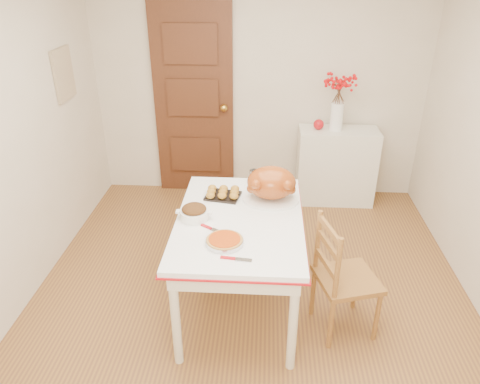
# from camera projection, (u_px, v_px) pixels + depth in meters

# --- Properties ---
(floor) EXTENTS (3.50, 4.00, 0.00)m
(floor) POSITION_uv_depth(u_px,v_px,m) (250.00, 303.00, 3.55)
(floor) COLOR brown
(floor) RESTS_ON ground
(wall_back) EXTENTS (3.50, 0.00, 2.50)m
(wall_back) POSITION_uv_depth(u_px,v_px,m) (259.00, 83.00, 4.74)
(wall_back) COLOR beige
(wall_back) RESTS_ON ground
(door_back) EXTENTS (0.85, 0.06, 2.06)m
(door_back) POSITION_uv_depth(u_px,v_px,m) (194.00, 103.00, 4.86)
(door_back) COLOR #402113
(door_back) RESTS_ON ground
(photo_board) EXTENTS (0.03, 0.35, 0.45)m
(photo_board) POSITION_uv_depth(u_px,v_px,m) (63.00, 74.00, 4.01)
(photo_board) COLOR tan
(photo_board) RESTS_ON ground
(sideboard) EXTENTS (0.83, 0.37, 0.83)m
(sideboard) POSITION_uv_depth(u_px,v_px,m) (336.00, 166.00, 4.89)
(sideboard) COLOR silver
(sideboard) RESTS_ON floor
(kitchen_table) EXTENTS (0.90, 1.32, 0.79)m
(kitchen_table) POSITION_uv_depth(u_px,v_px,m) (240.00, 264.00, 3.35)
(kitchen_table) COLOR white
(kitchen_table) RESTS_ON floor
(chair_oak) EXTENTS (0.49, 0.49, 0.90)m
(chair_oak) POSITION_uv_depth(u_px,v_px,m) (348.00, 277.00, 3.13)
(chair_oak) COLOR olive
(chair_oak) RESTS_ON floor
(berry_vase) EXTENTS (0.31, 0.31, 0.59)m
(berry_vase) POSITION_uv_depth(u_px,v_px,m) (338.00, 102.00, 4.56)
(berry_vase) COLOR white
(berry_vase) RESTS_ON sideboard
(apple) EXTENTS (0.11, 0.11, 0.11)m
(apple) POSITION_uv_depth(u_px,v_px,m) (319.00, 124.00, 4.68)
(apple) COLOR #AF0E15
(apple) RESTS_ON sideboard
(turkey_platter) EXTENTS (0.52, 0.47, 0.27)m
(turkey_platter) POSITION_uv_depth(u_px,v_px,m) (271.00, 184.00, 3.34)
(turkey_platter) COLOR #9D370D
(turkey_platter) RESTS_ON kitchen_table
(pumpkin_pie) EXTENTS (0.26, 0.26, 0.05)m
(pumpkin_pie) POSITION_uv_depth(u_px,v_px,m) (225.00, 240.00, 2.87)
(pumpkin_pie) COLOR #B13B0A
(pumpkin_pie) RESTS_ON kitchen_table
(stuffing_dish) EXTENTS (0.31, 0.27, 0.10)m
(stuffing_dish) POSITION_uv_depth(u_px,v_px,m) (194.00, 212.00, 3.14)
(stuffing_dish) COLOR #502D0F
(stuffing_dish) RESTS_ON kitchen_table
(rolls_tray) EXTENTS (0.29, 0.24, 0.07)m
(rolls_tray) POSITION_uv_depth(u_px,v_px,m) (223.00, 193.00, 3.44)
(rolls_tray) COLOR #B47923
(rolls_tray) RESTS_ON kitchen_table
(pie_server) EXTENTS (0.20, 0.08, 0.01)m
(pie_server) POSITION_uv_depth(u_px,v_px,m) (236.00, 259.00, 2.73)
(pie_server) COLOR silver
(pie_server) RESTS_ON kitchen_table
(carving_knife) EXTENTS (0.23, 0.18, 0.01)m
(carving_knife) POSITION_uv_depth(u_px,v_px,m) (215.00, 230.00, 3.02)
(carving_knife) COLOR silver
(carving_knife) RESTS_ON kitchen_table
(drinking_glass) EXTENTS (0.09, 0.09, 0.12)m
(drinking_glass) POSITION_uv_depth(u_px,v_px,m) (254.00, 177.00, 3.62)
(drinking_glass) COLOR white
(drinking_glass) RESTS_ON kitchen_table
(shaker_pair) EXTENTS (0.09, 0.04, 0.09)m
(shaker_pair) POSITION_uv_depth(u_px,v_px,m) (281.00, 185.00, 3.54)
(shaker_pair) COLOR white
(shaker_pair) RESTS_ON kitchen_table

